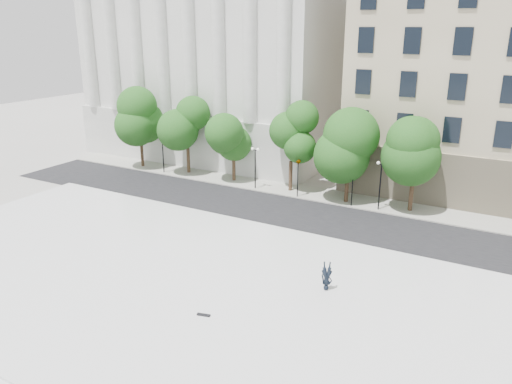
{
  "coord_description": "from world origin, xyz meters",
  "views": [
    {
      "loc": [
        17.97,
        -18.64,
        15.43
      ],
      "look_at": [
        1.87,
        10.0,
        4.51
      ],
      "focal_mm": 35.0,
      "sensor_mm": 36.0,
      "label": 1
    }
  ],
  "objects_px": {
    "person_lying": "(326,286)",
    "traffic_light_east": "(354,167)",
    "skateboard": "(204,315)",
    "traffic_light_west": "(298,159)"
  },
  "relations": [
    {
      "from": "skateboard",
      "to": "traffic_light_west",
      "type": "bearing_deg",
      "value": 87.19
    },
    {
      "from": "skateboard",
      "to": "person_lying",
      "type": "bearing_deg",
      "value": 36.78
    },
    {
      "from": "traffic_light_west",
      "to": "person_lying",
      "type": "relative_size",
      "value": 2.36
    },
    {
      "from": "person_lying",
      "to": "traffic_light_east",
      "type": "bearing_deg",
      "value": 85.21
    },
    {
      "from": "traffic_light_west",
      "to": "skateboard",
      "type": "xyz_separation_m",
      "value": [
        4.42,
        -21.7,
        -3.29
      ]
    },
    {
      "from": "traffic_light_east",
      "to": "skateboard",
      "type": "xyz_separation_m",
      "value": [
        -0.92,
        -21.7,
        -3.27
      ]
    },
    {
      "from": "traffic_light_west",
      "to": "person_lying",
      "type": "height_order",
      "value": "traffic_light_west"
    },
    {
      "from": "traffic_light_east",
      "to": "skateboard",
      "type": "relative_size",
      "value": 5.67
    },
    {
      "from": "traffic_light_east",
      "to": "traffic_light_west",
      "type": "bearing_deg",
      "value": 180.0
    },
    {
      "from": "traffic_light_west",
      "to": "skateboard",
      "type": "height_order",
      "value": "traffic_light_west"
    }
  ]
}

